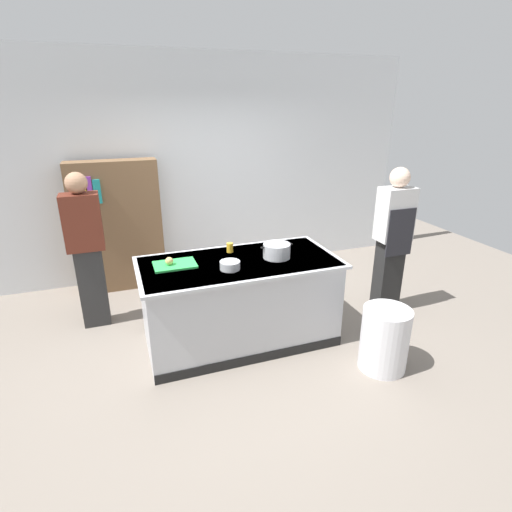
% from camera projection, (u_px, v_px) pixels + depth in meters
% --- Properties ---
extents(ground_plane, '(10.00, 10.00, 0.00)m').
position_uv_depth(ground_plane, '(240.00, 339.00, 4.32)').
color(ground_plane, slate).
extents(back_wall, '(6.40, 0.12, 3.00)m').
position_uv_depth(back_wall, '(193.00, 168.00, 5.63)').
color(back_wall, silver).
rests_on(back_wall, ground_plane).
extents(counter_island, '(1.98, 0.98, 0.90)m').
position_uv_depth(counter_island, '(240.00, 300.00, 4.16)').
color(counter_island, '#B7BABF').
rests_on(counter_island, ground_plane).
extents(cutting_board, '(0.40, 0.28, 0.02)m').
position_uv_depth(cutting_board, '(175.00, 265.00, 3.89)').
color(cutting_board, green).
rests_on(cutting_board, counter_island).
extents(onion, '(0.08, 0.08, 0.08)m').
position_uv_depth(onion, '(169.00, 261.00, 3.85)').
color(onion, tan).
rests_on(onion, cutting_board).
extents(stock_pot, '(0.34, 0.27, 0.15)m').
position_uv_depth(stock_pot, '(277.00, 251.00, 4.07)').
color(stock_pot, '#B7BABF').
rests_on(stock_pot, counter_island).
extents(mixing_bowl, '(0.19, 0.19, 0.08)m').
position_uv_depth(mixing_bowl, '(230.00, 265.00, 3.80)').
color(mixing_bowl, '#B7BABF').
rests_on(mixing_bowl, counter_island).
extents(juice_cup, '(0.07, 0.07, 0.10)m').
position_uv_depth(juice_cup, '(230.00, 248.00, 4.22)').
color(juice_cup, yellow).
rests_on(juice_cup, counter_island).
extents(trash_bin, '(0.44, 0.44, 0.62)m').
position_uv_depth(trash_bin, '(384.00, 339.00, 3.77)').
color(trash_bin, silver).
rests_on(trash_bin, ground_plane).
extents(person_chef, '(0.38, 0.25, 1.72)m').
position_uv_depth(person_chef, '(392.00, 239.00, 4.61)').
color(person_chef, black).
rests_on(person_chef, ground_plane).
extents(person_guest, '(0.38, 0.24, 1.72)m').
position_uv_depth(person_guest, '(87.00, 248.00, 4.32)').
color(person_guest, '#292929').
rests_on(person_guest, ground_plane).
extents(bookshelf, '(1.10, 0.31, 1.70)m').
position_uv_depth(bookshelf, '(118.00, 227.00, 5.25)').
color(bookshelf, brown).
rests_on(bookshelf, ground_plane).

